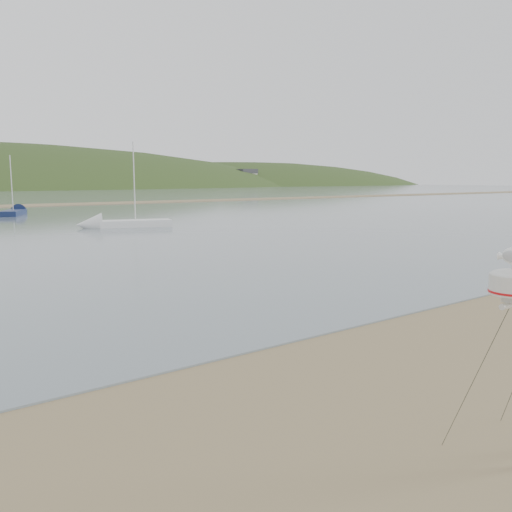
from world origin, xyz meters
TOP-DOWN VIEW (x-y plane):
  - sailboat_blue_far at (12.16, 52.33)m, footprint 4.10×6.24m
  - sailboat_white_near at (13.75, 32.71)m, footprint 6.91×3.52m

SIDE VIEW (x-z plane):
  - sailboat_white_near at x=13.75m, z-range -3.04..3.65m
  - sailboat_blue_far at x=12.16m, z-range -2.80..3.40m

